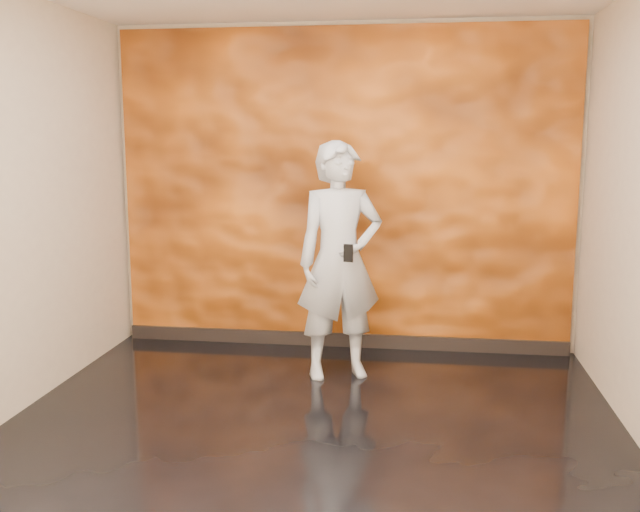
{
  "coord_description": "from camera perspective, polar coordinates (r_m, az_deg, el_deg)",
  "views": [
    {
      "loc": [
        0.66,
        -4.16,
        1.85
      ],
      "look_at": [
        -0.04,
        0.77,
        1.01
      ],
      "focal_mm": 40.0,
      "sensor_mm": 36.0,
      "label": 1
    }
  ],
  "objects": [
    {
      "name": "phone",
      "position": [
        5.16,
        2.29,
        0.23
      ],
      "size": [
        0.07,
        0.03,
        0.13
      ],
      "primitive_type": "cube",
      "rotation": [
        0.0,
        0.0,
        -0.24
      ],
      "color": "black",
      "rests_on": "man"
    },
    {
      "name": "man",
      "position": [
        5.43,
        1.6,
        -0.39
      ],
      "size": [
        0.78,
        0.65,
        1.82
      ],
      "primitive_type": "imported",
      "rotation": [
        0.0,
        0.0,
        0.37
      ],
      "color": "#959AA3",
      "rests_on": "ground"
    },
    {
      "name": "baseboard",
      "position": [
        6.37,
        1.78,
        -6.71
      ],
      "size": [
        3.9,
        0.04,
        0.12
      ],
      "primitive_type": "cube",
      "color": "black",
      "rests_on": "ground"
    },
    {
      "name": "room",
      "position": [
        4.23,
        -0.98,
        3.48
      ],
      "size": [
        4.02,
        4.02,
        2.81
      ],
      "color": "black",
      "rests_on": "ground"
    },
    {
      "name": "feature_wall",
      "position": [
        6.17,
        1.88,
        5.23
      ],
      "size": [
        3.9,
        0.06,
        2.75
      ],
      "primitive_type": "cube",
      "color": "orange",
      "rests_on": "ground"
    }
  ]
}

